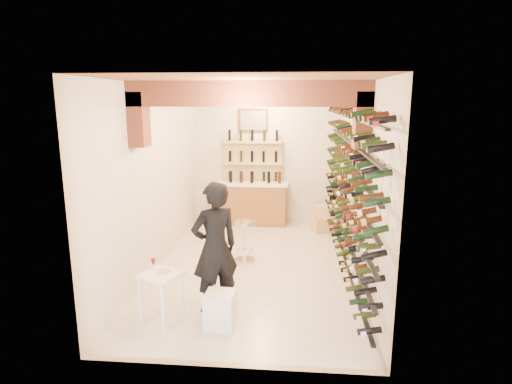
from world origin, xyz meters
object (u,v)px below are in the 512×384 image
chrome_barstool (245,238)px  crate_lower (325,224)px  back_counter (252,202)px  tasting_table (161,282)px  wine_rack (344,183)px  person (215,248)px  white_stool (220,310)px

chrome_barstool → crate_lower: 2.56m
back_counter → tasting_table: size_ratio=2.03×
tasting_table → wine_rack: bearing=62.2°
wine_rack → crate_lower: 2.60m
wine_rack → chrome_barstool: wine_rack is taller
wine_rack → person: (-1.93, -1.70, -0.61)m
tasting_table → white_stool: 0.87m
back_counter → crate_lower: back_counter is taller
back_counter → person: person is taller
back_counter → chrome_barstool: bearing=-87.7°
person → crate_lower: 4.36m
tasting_table → crate_lower: size_ratio=1.53×
chrome_barstool → tasting_table: bearing=-110.9°
tasting_table → chrome_barstool: tasting_table is taller
crate_lower → chrome_barstool: bearing=-129.1°
person → chrome_barstool: 2.00m
tasting_table → white_stool: (0.81, -0.07, -0.33)m
wine_rack → chrome_barstool: (-1.73, 0.23, -1.11)m
crate_lower → wine_rack: bearing=-86.6°
white_stool → person: (-0.13, 0.43, 0.70)m
person → crate_lower: size_ratio=3.43×
tasting_table → crate_lower: (2.47, 4.25, -0.40)m
back_counter → white_stool: size_ratio=3.60×
wine_rack → chrome_barstool: 2.07m
white_stool → crate_lower: (1.66, 4.32, -0.07)m
chrome_barstool → crate_lower: bearing=50.9°
white_stool → crate_lower: white_stool is taller
white_stool → back_counter: bearing=90.4°
wine_rack → tasting_table: (-2.60, -2.05, -0.98)m
back_counter → wine_rack: bearing=-55.3°
chrome_barstool → back_counter: bearing=92.3°
white_stool → person: 0.83m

